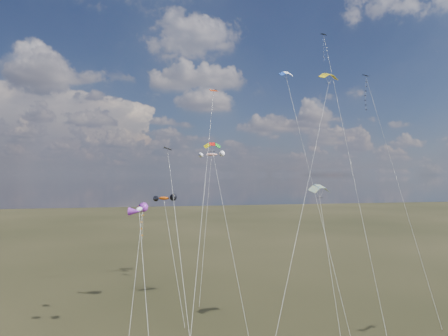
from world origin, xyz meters
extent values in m
cube|color=black|center=(25.68, 25.71, 34.53)|extent=(1.41, 1.41, 0.48)
cylinder|color=silver|center=(24.58, 16.22, 17.27)|extent=(2.23, 19.01, 34.54)
cube|color=#332316|center=(23.48, 6.72, 0.06)|extent=(0.10, 0.10, 0.12)
cube|color=#101F48|center=(16.13, 21.59, 39.22)|extent=(1.11, 1.11, 0.29)
cylinder|color=silver|center=(13.99, 10.44, 19.61)|extent=(4.31, 22.33, 39.24)
cube|color=black|center=(-7.93, 10.84, 20.98)|extent=(0.86, 0.91, 0.34)
cylinder|color=silver|center=(-7.34, 3.07, 10.49)|extent=(1.21, 15.56, 20.99)
cube|color=#C7010C|center=(-10.54, 13.73, 14.36)|extent=(1.20, 1.19, 0.27)
cylinder|color=silver|center=(-11.40, 8.86, 7.18)|extent=(1.73, 9.76, 14.38)
cube|color=#C13307|center=(-2.56, 12.05, 27.90)|extent=(0.99, 0.94, 0.36)
cylinder|color=silver|center=(-5.45, 2.89, 13.95)|extent=(5.80, 18.33, 27.91)
cylinder|color=silver|center=(5.12, 4.15, 15.75)|extent=(17.22, 22.38, 31.51)
cylinder|color=silver|center=(12.44, 17.79, 17.48)|extent=(0.79, 21.11, 34.97)
cylinder|color=silver|center=(8.64, 5.13, 8.36)|extent=(3.32, 12.02, 16.73)
cylinder|color=silver|center=(-0.48, 12.91, 11.15)|extent=(1.33, 14.61, 22.32)
ellipsoid|color=#D24E0C|center=(-7.47, 23.52, 14.81)|extent=(3.19, 2.05, 1.15)
cylinder|color=silver|center=(-6.55, 18.57, 7.40)|extent=(1.87, 9.92, 14.82)
cube|color=#332316|center=(-5.63, 13.62, 0.06)|extent=(0.10, 0.10, 0.12)
ellipsoid|color=white|center=(-11.02, 3.31, 15.00)|extent=(1.76, 2.72, 0.98)
cylinder|color=silver|center=(-10.45, -2.42, 7.50)|extent=(1.17, 11.48, 15.02)
ellipsoid|color=#BF3919|center=(1.26, 33.72, 21.60)|extent=(4.13, 1.64, 1.15)
cylinder|color=silver|center=(-0.82, 27.18, 10.80)|extent=(4.18, 13.09, 21.62)
cube|color=#332316|center=(-2.89, 20.65, 0.06)|extent=(0.10, 0.10, 0.12)
camera|label=1|loc=(-11.30, -33.26, 18.05)|focal=32.00mm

